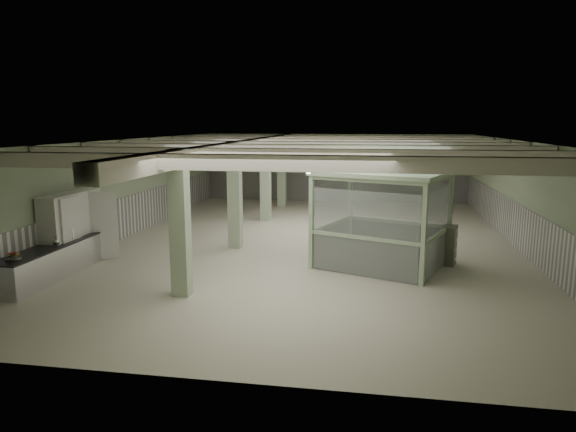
% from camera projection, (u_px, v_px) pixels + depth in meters
% --- Properties ---
extents(floor, '(20.00, 20.00, 0.00)m').
position_uv_depth(floor, '(312.00, 243.00, 18.13)').
color(floor, beige).
rests_on(floor, ground).
extents(ceiling, '(14.00, 20.00, 0.02)m').
position_uv_depth(ceiling, '(313.00, 141.00, 17.49)').
color(ceiling, silver).
rests_on(ceiling, wall_back).
extents(wall_back, '(14.00, 0.02, 3.60)m').
position_uv_depth(wall_back, '(334.00, 168.00, 27.51)').
color(wall_back, '#A7BD97').
rests_on(wall_back, floor).
extents(wall_front, '(14.00, 0.02, 3.60)m').
position_uv_depth(wall_front, '(237.00, 278.00, 8.11)').
color(wall_front, '#A7BD97').
rests_on(wall_front, floor).
extents(wall_left, '(0.02, 20.00, 3.60)m').
position_uv_depth(wall_left, '(124.00, 189.00, 18.94)').
color(wall_left, '#A7BD97').
rests_on(wall_left, floor).
extents(wall_right, '(0.02, 20.00, 3.60)m').
position_uv_depth(wall_right, '(526.00, 198.00, 16.68)').
color(wall_right, '#A7BD97').
rests_on(wall_right, floor).
extents(wainscot_left, '(0.05, 19.90, 1.50)m').
position_uv_depth(wainscot_left, '(126.00, 217.00, 19.13)').
color(wainscot_left, white).
rests_on(wainscot_left, floor).
extents(wainscot_right, '(0.05, 19.90, 1.50)m').
position_uv_depth(wainscot_right, '(522.00, 229.00, 16.87)').
color(wainscot_right, white).
rests_on(wainscot_right, floor).
extents(wainscot_back, '(13.90, 0.05, 1.50)m').
position_uv_depth(wainscot_back, '(334.00, 187.00, 27.68)').
color(wainscot_back, white).
rests_on(wainscot_back, floor).
extents(girder, '(0.45, 19.90, 0.40)m').
position_uv_depth(girder, '(242.00, 147.00, 17.93)').
color(girder, silver).
rests_on(girder, ceiling).
extents(beam_a, '(13.90, 0.35, 0.32)m').
position_uv_depth(beam_a, '(268.00, 163.00, 10.24)').
color(beam_a, silver).
rests_on(beam_a, ceiling).
extents(beam_b, '(13.90, 0.35, 0.32)m').
position_uv_depth(beam_b, '(289.00, 155.00, 12.67)').
color(beam_b, silver).
rests_on(beam_b, ceiling).
extents(beam_c, '(13.90, 0.35, 0.32)m').
position_uv_depth(beam_c, '(302.00, 150.00, 15.09)').
color(beam_c, silver).
rests_on(beam_c, ceiling).
extents(beam_d, '(13.90, 0.35, 0.32)m').
position_uv_depth(beam_d, '(312.00, 146.00, 17.52)').
color(beam_d, silver).
rests_on(beam_d, ceiling).
extents(beam_e, '(13.90, 0.35, 0.32)m').
position_uv_depth(beam_e, '(320.00, 143.00, 19.94)').
color(beam_e, silver).
rests_on(beam_e, ceiling).
extents(beam_f, '(13.90, 0.35, 0.32)m').
position_uv_depth(beam_f, '(326.00, 141.00, 22.37)').
color(beam_f, silver).
rests_on(beam_f, ceiling).
extents(beam_g, '(13.90, 0.35, 0.32)m').
position_uv_depth(beam_g, '(331.00, 139.00, 24.79)').
color(beam_g, silver).
rests_on(beam_g, ceiling).
extents(column_a, '(0.42, 0.42, 3.60)m').
position_uv_depth(column_a, '(180.00, 224.00, 12.39)').
color(column_a, '#A8BF9A').
rests_on(column_a, floor).
extents(column_b, '(0.42, 0.42, 3.60)m').
position_uv_depth(column_b, '(235.00, 195.00, 17.24)').
color(column_b, '#A8BF9A').
rests_on(column_b, floor).
extents(column_c, '(0.42, 0.42, 3.60)m').
position_uv_depth(column_c, '(266.00, 179.00, 22.10)').
color(column_c, '#A8BF9A').
rests_on(column_c, floor).
extents(column_d, '(0.42, 0.42, 3.60)m').
position_uv_depth(column_d, '(282.00, 171.00, 25.98)').
color(column_d, '#A8BF9A').
rests_on(column_d, floor).
extents(pendant_front, '(0.44, 0.44, 0.22)m').
position_uv_depth(pendant_front, '(309.00, 170.00, 12.65)').
color(pendant_front, '#293528').
rests_on(pendant_front, ceiling).
extents(pendant_mid, '(0.44, 0.44, 0.22)m').
position_uv_depth(pendant_mid, '(328.00, 156.00, 17.99)').
color(pendant_mid, '#293528').
rests_on(pendant_mid, ceiling).
extents(pendant_back, '(0.44, 0.44, 0.22)m').
position_uv_depth(pendant_back, '(338.00, 149.00, 22.84)').
color(pendant_back, '#293528').
rests_on(pendant_back, ceiling).
extents(prep_counter, '(0.85, 4.85, 0.91)m').
position_uv_depth(prep_counter, '(61.00, 258.00, 14.43)').
color(prep_counter, silver).
rests_on(prep_counter, floor).
extents(pitcher_near, '(0.18, 0.21, 0.26)m').
position_uv_depth(pitcher_near, '(56.00, 241.00, 13.98)').
color(pitcher_near, silver).
rests_on(pitcher_near, prep_counter).
extents(pitcher_far, '(0.21, 0.24, 0.30)m').
position_uv_depth(pitcher_far, '(87.00, 226.00, 15.92)').
color(pitcher_far, silver).
rests_on(pitcher_far, prep_counter).
extents(veg_colander, '(0.51, 0.51, 0.18)m').
position_uv_depth(veg_colander, '(13.00, 256.00, 12.51)').
color(veg_colander, '#39393D').
rests_on(veg_colander, prep_counter).
extents(orange_bowl, '(0.28, 0.28, 0.08)m').
position_uv_depth(orange_bowl, '(63.00, 240.00, 14.52)').
color(orange_bowl, '#B2B2B7').
rests_on(orange_bowl, prep_counter).
extents(walkin_cooler, '(1.14, 2.40, 2.20)m').
position_uv_depth(walkin_cooler, '(73.00, 230.00, 15.13)').
color(walkin_cooler, silver).
rests_on(walkin_cooler, floor).
extents(guard_booth, '(4.36, 4.05, 2.85)m').
position_uv_depth(guard_booth, '(383.00, 203.00, 15.04)').
color(guard_booth, '#A8C59D').
rests_on(guard_booth, floor).
extents(filing_cabinet, '(0.53, 0.64, 1.20)m').
position_uv_depth(filing_cabinet, '(449.00, 245.00, 15.34)').
color(filing_cabinet, '#5E6150').
rests_on(filing_cabinet, floor).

